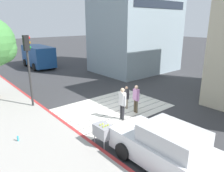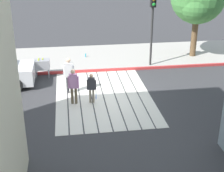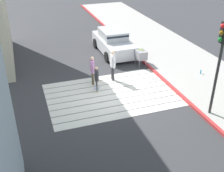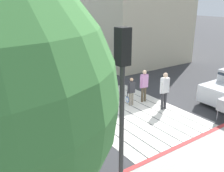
{
  "view_description": "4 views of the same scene",
  "coord_description": "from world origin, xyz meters",
  "px_view_note": "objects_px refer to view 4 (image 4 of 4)",
  "views": [
    {
      "loc": [
        -7.66,
        -9.14,
        4.96
      ],
      "look_at": [
        0.32,
        0.43,
        1.21
      ],
      "focal_mm": 34.49,
      "sensor_mm": 36.0,
      "label": 1
    },
    {
      "loc": [
        13.77,
        -1.58,
        6.5
      ],
      "look_at": [
        0.59,
        0.32,
        0.75
      ],
      "focal_mm": 52.83,
      "sensor_mm": 36.0,
      "label": 2
    },
    {
      "loc": [
        3.97,
        11.77,
        7.2
      ],
      "look_at": [
        0.22,
        0.79,
        0.93
      ],
      "focal_mm": 45.43,
      "sensor_mm": 36.0,
      "label": 3
    },
    {
      "loc": [
        -7.96,
        6.46,
        4.81
      ],
      "look_at": [
        0.34,
        0.69,
        1.29
      ],
      "focal_mm": 40.29,
      "sensor_mm": 36.0,
      "label": 4
    }
  ],
  "objects_px": {
    "traffic_light_corner": "(122,80)",
    "pedestrian_adult_lead": "(144,84)",
    "pedestrian_child_with_racket": "(131,90)",
    "pedestrian_adult_trailing": "(165,88)"
  },
  "relations": [
    {
      "from": "pedestrian_adult_lead",
      "to": "pedestrian_child_with_racket",
      "type": "xyz_separation_m",
      "value": [
        0.01,
        0.79,
        -0.16
      ]
    },
    {
      "from": "traffic_light_corner",
      "to": "pedestrian_adult_lead",
      "type": "height_order",
      "value": "traffic_light_corner"
    },
    {
      "from": "pedestrian_adult_lead",
      "to": "pedestrian_adult_trailing",
      "type": "height_order",
      "value": "pedestrian_adult_trailing"
    },
    {
      "from": "pedestrian_child_with_racket",
      "to": "pedestrian_adult_lead",
      "type": "bearing_deg",
      "value": -90.8
    },
    {
      "from": "pedestrian_adult_lead",
      "to": "pedestrian_child_with_racket",
      "type": "height_order",
      "value": "pedestrian_adult_lead"
    },
    {
      "from": "traffic_light_corner",
      "to": "pedestrian_child_with_racket",
      "type": "relative_size",
      "value": 3.09
    },
    {
      "from": "pedestrian_adult_lead",
      "to": "pedestrian_adult_trailing",
      "type": "bearing_deg",
      "value": -172.09
    },
    {
      "from": "traffic_light_corner",
      "to": "pedestrian_adult_lead",
      "type": "xyz_separation_m",
      "value": [
        4.15,
        -4.5,
        -2.1
      ]
    },
    {
      "from": "traffic_light_corner",
      "to": "pedestrian_child_with_racket",
      "type": "xyz_separation_m",
      "value": [
        4.16,
        -3.72,
        -2.26
      ]
    },
    {
      "from": "traffic_light_corner",
      "to": "pedestrian_child_with_racket",
      "type": "distance_m",
      "value": 6.02
    }
  ]
}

